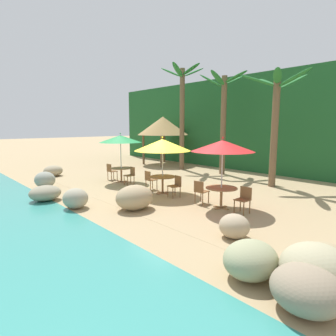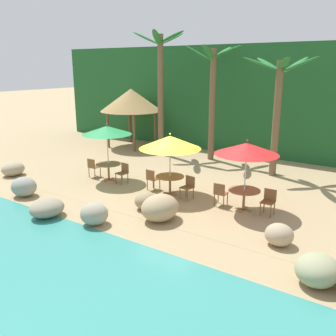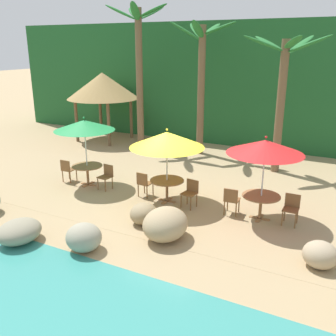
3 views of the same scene
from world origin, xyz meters
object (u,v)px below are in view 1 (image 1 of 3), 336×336
at_px(palm_tree_third, 276,111).
at_px(chair_green_seaward, 131,174).
at_px(palm_tree_second, 224,109).
at_px(dining_table_yellow, 163,179).
at_px(chair_green_inland, 111,170).
at_px(umbrella_green, 120,139).
at_px(dining_table_red, 221,191).
at_px(chair_yellow_inland, 150,179).
at_px(dining_table_green, 121,170).
at_px(umbrella_yellow, 162,145).
at_px(palm_tree_nearest, 182,104).
at_px(chair_red_inland, 200,190).
at_px(chair_yellow_seaward, 176,185).
at_px(chair_red_seaward, 244,198).
at_px(palapa_hut, 163,126).
at_px(umbrella_red, 223,146).

bearing_deg(palm_tree_third, chair_green_seaward, -135.48).
bearing_deg(palm_tree_second, dining_table_yellow, -76.94).
height_order(chair_green_seaward, chair_green_inland, same).
height_order(umbrella_green, palm_tree_third, palm_tree_third).
height_order(dining_table_red, palm_tree_second, palm_tree_second).
height_order(umbrella_green, chair_yellow_inland, umbrella_green).
distance_m(dining_table_green, dining_table_yellow, 3.27).
height_order(dining_table_red, palm_tree_third, palm_tree_third).
bearing_deg(dining_table_yellow, palm_tree_second, 103.06).
distance_m(chair_green_inland, chair_yellow_inland, 3.27).
relative_size(umbrella_yellow, palm_tree_nearest, 0.37).
xyz_separation_m(umbrella_green, chair_green_seaward, (0.85, -0.01, -1.70)).
xyz_separation_m(chair_red_inland, palm_tree_third, (0.24, 4.85, 3.01)).
bearing_deg(chair_yellow_seaward, chair_red_inland, -0.92).
bearing_deg(dining_table_red, palm_tree_third, 97.26).
xyz_separation_m(chair_red_seaward, palm_tree_second, (-5.26, 5.73, 3.30)).
bearing_deg(dining_table_yellow, chair_yellow_seaward, -2.07).
height_order(dining_table_green, dining_table_yellow, same).
bearing_deg(chair_red_seaward, umbrella_green, -178.74).
bearing_deg(palapa_hut, chair_red_seaward, -28.40).
distance_m(umbrella_red, palapa_hut, 11.64).
bearing_deg(umbrella_green, dining_table_red, 0.55).
relative_size(chair_green_seaward, chair_yellow_inland, 1.00).
bearing_deg(dining_table_red, chair_red_seaward, 6.45).
bearing_deg(palm_tree_nearest, chair_red_inland, -40.18).
distance_m(umbrella_green, palm_tree_nearest, 5.85).
bearing_deg(dining_table_green, palapa_hut, 121.40).
distance_m(umbrella_green, chair_red_seaward, 7.36).
relative_size(dining_table_green, palm_tree_second, 0.19).
distance_m(dining_table_green, palm_tree_nearest, 6.58).
bearing_deg(palapa_hut, umbrella_yellow, -41.03).
relative_size(chair_yellow_inland, umbrella_red, 0.35).
relative_size(dining_table_red, chair_red_inland, 1.26).
distance_m(chair_red_inland, palm_tree_nearest, 9.27).
bearing_deg(palm_tree_third, umbrella_green, -140.14).
bearing_deg(chair_red_seaward, dining_table_green, -178.74).
height_order(chair_green_inland, dining_table_yellow, chair_green_inland).
xyz_separation_m(dining_table_green, chair_red_inland, (5.47, -0.08, -0.10)).
xyz_separation_m(umbrella_red, chair_red_inland, (-0.84, -0.14, -1.68)).
distance_m(chair_yellow_seaward, chair_red_seaward, 3.04).
bearing_deg(palm_tree_third, palm_tree_nearest, 174.73).
distance_m(dining_table_red, palm_tree_third, 5.56).
bearing_deg(dining_table_yellow, dining_table_green, 179.47).
xyz_separation_m(umbrella_yellow, chair_yellow_seaward, (0.85, -0.03, -1.56)).
bearing_deg(umbrella_green, chair_red_inland, -0.86).
height_order(umbrella_green, chair_red_inland, umbrella_green).
relative_size(umbrella_yellow, dining_table_red, 2.21).
height_order(dining_table_red, palm_tree_nearest, palm_tree_nearest).
relative_size(dining_table_yellow, palm_tree_second, 0.19).
height_order(dining_table_green, chair_green_seaward, chair_green_seaward).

